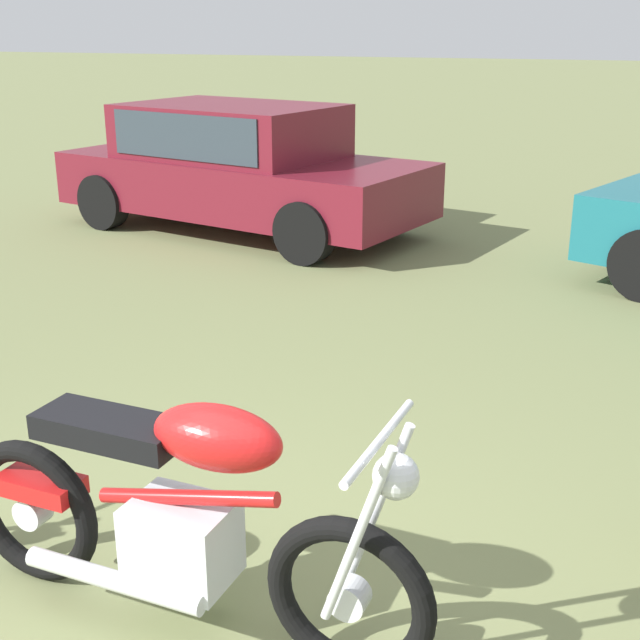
% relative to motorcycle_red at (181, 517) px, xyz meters
% --- Properties ---
extents(motorcycle_red, '(2.10, 0.64, 1.02)m').
position_rel_motorcycle_red_xyz_m(motorcycle_red, '(0.00, 0.00, 0.00)').
color(motorcycle_red, black).
rests_on(motorcycle_red, ground).
extents(car_burgundy, '(4.52, 2.60, 1.43)m').
position_rel_motorcycle_red_xyz_m(car_burgundy, '(-2.94, 6.33, 0.31)').
color(car_burgundy, maroon).
rests_on(car_burgundy, ground).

